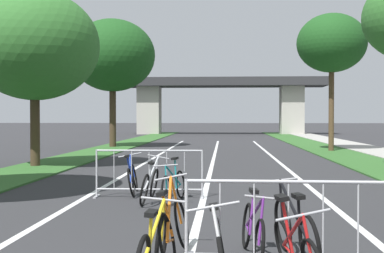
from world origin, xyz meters
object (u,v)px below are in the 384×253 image
(bicycle_yellow_0, at_px, (153,250))
(bicycle_blue_3, at_px, (132,178))
(tree_left_pine_near, at_px, (35,46))
(tree_right_oak_near, at_px, (332,44))
(bicycle_purple_2, at_px, (253,231))
(crowd_barrier_second, at_px, (149,174))
(bicycle_teal_8, at_px, (174,185))
(bicycle_orange_1, at_px, (174,228))
(bicycle_red_7, at_px, (297,252))
(bicycle_white_6, at_px, (221,250))
(bicycle_black_5, at_px, (295,231))
(tree_left_maple_mid, at_px, (113,56))
(bicycle_silver_4, at_px, (150,184))
(crowd_barrier_nearest, at_px, (288,226))

(bicycle_yellow_0, bearing_deg, bicycle_blue_3, 105.59)
(tree_left_pine_near, relative_size, tree_right_oak_near, 0.88)
(bicycle_purple_2, bearing_deg, crowd_barrier_second, -71.94)
(crowd_barrier_second, height_order, bicycle_yellow_0, crowd_barrier_second)
(bicycle_blue_3, xyz_separation_m, bicycle_teal_8, (1.06, -1.07, -0.01))
(bicycle_orange_1, relative_size, bicycle_red_7, 1.08)
(crowd_barrier_second, height_order, bicycle_red_7, crowd_barrier_second)
(tree_left_pine_near, relative_size, bicycle_white_6, 3.94)
(bicycle_black_5, xyz_separation_m, bicycle_white_6, (-0.89, -0.79, -0.04))
(bicycle_black_5, xyz_separation_m, bicycle_red_7, (-0.10, -0.87, -0.02))
(tree_left_maple_mid, relative_size, bicycle_silver_4, 4.34)
(bicycle_teal_8, bearing_deg, bicycle_black_5, 124.92)
(crowd_barrier_nearest, height_order, bicycle_black_5, crowd_barrier_nearest)
(bicycle_yellow_0, height_order, bicycle_purple_2, bicycle_purple_2)
(tree_left_pine_near, distance_m, bicycle_yellow_0, 14.16)
(tree_right_oak_near, distance_m, bicycle_yellow_0, 22.61)
(tree_left_maple_mid, distance_m, bicycle_orange_1, 24.29)
(crowd_barrier_nearest, height_order, bicycle_blue_3, crowd_barrier_nearest)
(tree_left_pine_near, distance_m, bicycle_orange_1, 13.46)
(bicycle_purple_2, bearing_deg, bicycle_red_7, 107.96)
(tree_left_maple_mid, height_order, tree_right_oak_near, tree_left_maple_mid)
(bicycle_red_7, bearing_deg, bicycle_orange_1, -43.27)
(bicycle_black_5, xyz_separation_m, bicycle_teal_8, (-1.90, 4.29, -0.03))
(bicycle_blue_3, bearing_deg, bicycle_red_7, -70.81)
(bicycle_white_6, bearing_deg, tree_left_pine_near, -63.72)
(tree_left_pine_near, distance_m, tree_right_oak_near, 15.07)
(bicycle_blue_3, height_order, bicycle_black_5, bicycle_black_5)
(bicycle_blue_3, relative_size, bicycle_black_5, 0.95)
(bicycle_red_7, xyz_separation_m, bicycle_teal_8, (-1.80, 5.16, -0.00))
(tree_left_pine_near, xyz_separation_m, bicycle_yellow_0, (5.91, -12.26, -3.93))
(bicycle_black_5, bearing_deg, bicycle_orange_1, 169.57)
(tree_right_oak_near, height_order, bicycle_black_5, tree_right_oak_near)
(bicycle_black_5, height_order, bicycle_red_7, bicycle_black_5)
(tree_left_maple_mid, bearing_deg, bicycle_teal_8, -73.93)
(bicycle_silver_4, xyz_separation_m, bicycle_teal_8, (0.50, 0.01, -0.01))
(crowd_barrier_second, height_order, bicycle_silver_4, crowd_barrier_second)
(tree_left_pine_near, bearing_deg, bicycle_silver_4, -54.29)
(tree_left_maple_mid, bearing_deg, bicycle_orange_1, -75.79)
(crowd_barrier_nearest, relative_size, bicycle_teal_8, 1.51)
(bicycle_teal_8, bearing_deg, crowd_barrier_nearest, 121.64)
(crowd_barrier_second, relative_size, bicycle_black_5, 1.37)
(tree_right_oak_near, distance_m, bicycle_black_5, 21.40)
(crowd_barrier_nearest, distance_m, bicycle_orange_1, 1.42)
(bicycle_orange_1, xyz_separation_m, bicycle_blue_3, (-1.49, 5.33, -0.02))
(bicycle_purple_2, bearing_deg, tree_right_oak_near, -108.97)
(bicycle_blue_3, distance_m, bicycle_teal_8, 1.51)
(bicycle_white_6, relative_size, bicycle_teal_8, 1.00)
(bicycle_blue_3, bearing_deg, bicycle_silver_4, -67.99)
(tree_left_maple_mid, height_order, crowd_barrier_second, tree_left_maple_mid)
(bicycle_purple_2, xyz_separation_m, bicycle_silver_4, (-1.89, 4.17, 0.01))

